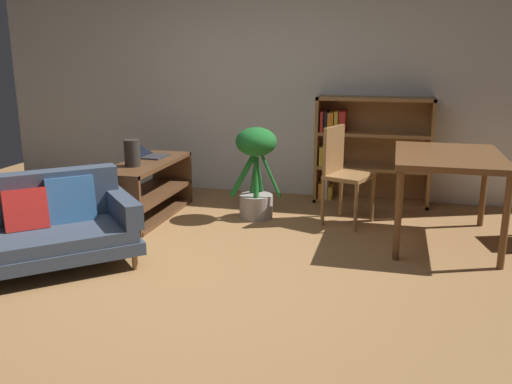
{
  "coord_description": "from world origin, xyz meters",
  "views": [
    {
      "loc": [
        1.48,
        -3.61,
        1.65
      ],
      "look_at": [
        0.46,
        0.39,
        0.59
      ],
      "focal_mm": 38.08,
      "sensor_mm": 36.0,
      "label": 1
    }
  ],
  "objects_px": {
    "desk_speaker": "(132,153)",
    "dining_chair_near": "(342,169)",
    "open_laptop": "(149,154)",
    "dining_table": "(448,163)",
    "potted_floor_plant": "(256,166)",
    "fabric_couch": "(0,230)",
    "bookshelf": "(366,150)",
    "media_console": "(148,190)"
  },
  "relations": [
    {
      "from": "dining_chair_near",
      "to": "potted_floor_plant",
      "type": "bearing_deg",
      "value": -176.01
    },
    {
      "from": "open_laptop",
      "to": "dining_table",
      "type": "height_order",
      "value": "dining_table"
    },
    {
      "from": "media_console",
      "to": "desk_speaker",
      "type": "xyz_separation_m",
      "value": [
        -0.03,
        -0.24,
        0.43
      ]
    },
    {
      "from": "dining_table",
      "to": "dining_chair_near",
      "type": "xyz_separation_m",
      "value": [
        -0.94,
        0.35,
        -0.17
      ]
    },
    {
      "from": "desk_speaker",
      "to": "dining_table",
      "type": "height_order",
      "value": "desk_speaker"
    },
    {
      "from": "potted_floor_plant",
      "to": "dining_chair_near",
      "type": "relative_size",
      "value": 0.98
    },
    {
      "from": "potted_floor_plant",
      "to": "dining_chair_near",
      "type": "xyz_separation_m",
      "value": [
        0.86,
        0.06,
        0.0
      ]
    },
    {
      "from": "open_laptop",
      "to": "desk_speaker",
      "type": "height_order",
      "value": "desk_speaker"
    },
    {
      "from": "fabric_couch",
      "to": "media_console",
      "type": "height_order",
      "value": "fabric_couch"
    },
    {
      "from": "desk_speaker",
      "to": "dining_chair_near",
      "type": "xyz_separation_m",
      "value": [
        1.98,
        0.54,
        -0.17
      ]
    },
    {
      "from": "media_console",
      "to": "dining_chair_near",
      "type": "distance_m",
      "value": 1.99
    },
    {
      "from": "dining_chair_near",
      "to": "desk_speaker",
      "type": "bearing_deg",
      "value": -164.67
    },
    {
      "from": "open_laptop",
      "to": "potted_floor_plant",
      "type": "xyz_separation_m",
      "value": [
        1.17,
        -0.0,
        -0.07
      ]
    },
    {
      "from": "bookshelf",
      "to": "dining_table",
      "type": "bearing_deg",
      "value": -57.52
    },
    {
      "from": "open_laptop",
      "to": "potted_floor_plant",
      "type": "relative_size",
      "value": 0.44
    },
    {
      "from": "fabric_couch",
      "to": "media_console",
      "type": "relative_size",
      "value": 1.51
    },
    {
      "from": "open_laptop",
      "to": "bookshelf",
      "type": "bearing_deg",
      "value": 22.63
    },
    {
      "from": "open_laptop",
      "to": "bookshelf",
      "type": "xyz_separation_m",
      "value": [
        2.2,
        0.92,
        -0.01
      ]
    },
    {
      "from": "media_console",
      "to": "bookshelf",
      "type": "xyz_separation_m",
      "value": [
        2.12,
        1.17,
        0.32
      ]
    },
    {
      "from": "media_console",
      "to": "potted_floor_plant",
      "type": "bearing_deg",
      "value": 12.59
    },
    {
      "from": "potted_floor_plant",
      "to": "bookshelf",
      "type": "distance_m",
      "value": 1.39
    },
    {
      "from": "open_laptop",
      "to": "desk_speaker",
      "type": "bearing_deg",
      "value": -83.51
    },
    {
      "from": "potted_floor_plant",
      "to": "bookshelf",
      "type": "relative_size",
      "value": 0.74
    },
    {
      "from": "fabric_couch",
      "to": "dining_table",
      "type": "bearing_deg",
      "value": 25.54
    },
    {
      "from": "dining_table",
      "to": "bookshelf",
      "type": "relative_size",
      "value": 0.98
    },
    {
      "from": "dining_table",
      "to": "fabric_couch",
      "type": "bearing_deg",
      "value": -154.46
    },
    {
      "from": "media_console",
      "to": "desk_speaker",
      "type": "distance_m",
      "value": 0.49
    },
    {
      "from": "fabric_couch",
      "to": "bookshelf",
      "type": "bearing_deg",
      "value": 47.58
    },
    {
      "from": "desk_speaker",
      "to": "bookshelf",
      "type": "relative_size",
      "value": 0.21
    },
    {
      "from": "media_console",
      "to": "dining_table",
      "type": "height_order",
      "value": "dining_table"
    },
    {
      "from": "fabric_couch",
      "to": "dining_table",
      "type": "relative_size",
      "value": 1.6
    },
    {
      "from": "dining_table",
      "to": "bookshelf",
      "type": "bearing_deg",
      "value": 122.48
    },
    {
      "from": "open_laptop",
      "to": "dining_chair_near",
      "type": "bearing_deg",
      "value": 1.57
    },
    {
      "from": "open_laptop",
      "to": "dining_table",
      "type": "bearing_deg",
      "value": -5.64
    },
    {
      "from": "fabric_couch",
      "to": "bookshelf",
      "type": "height_order",
      "value": "bookshelf"
    },
    {
      "from": "open_laptop",
      "to": "dining_table",
      "type": "distance_m",
      "value": 2.99
    },
    {
      "from": "media_console",
      "to": "dining_chair_near",
      "type": "height_order",
      "value": "dining_chair_near"
    },
    {
      "from": "desk_speaker",
      "to": "dining_table",
      "type": "xyz_separation_m",
      "value": [
        2.92,
        0.19,
        0.01
      ]
    },
    {
      "from": "media_console",
      "to": "open_laptop",
      "type": "height_order",
      "value": "open_laptop"
    },
    {
      "from": "dining_table",
      "to": "bookshelf",
      "type": "height_order",
      "value": "bookshelf"
    },
    {
      "from": "desk_speaker",
      "to": "fabric_couch",
      "type": "bearing_deg",
      "value": -106.54
    },
    {
      "from": "media_console",
      "to": "bookshelf",
      "type": "distance_m",
      "value": 2.44
    }
  ]
}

